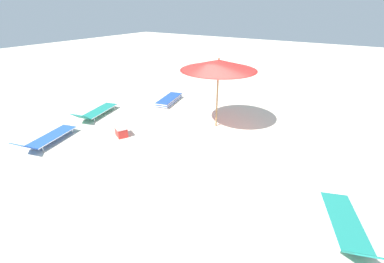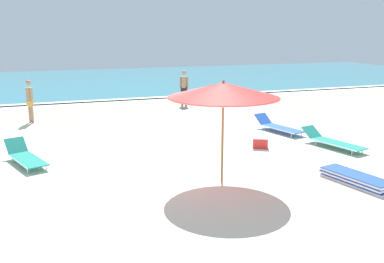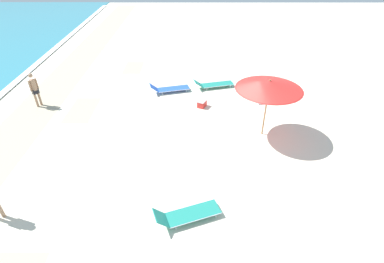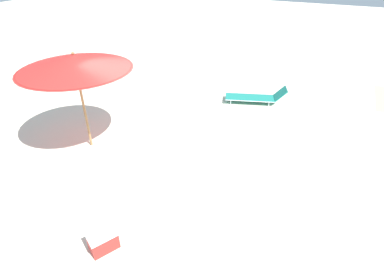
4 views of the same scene
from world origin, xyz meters
name	(u,v)px [view 2 (image 2 of 4)]	position (x,y,z in m)	size (l,w,h in m)	color
ground_plane	(168,170)	(0.00, 0.01, -0.08)	(60.00, 60.00, 0.16)	beige
ocean_water	(90,81)	(0.00, 20.89, 0.03)	(60.00, 18.33, 0.07)	teal
beach_umbrella	(223,90)	(0.95, -1.64, 2.35)	(2.73, 2.73, 2.60)	#9E7547
lounger_stack	(356,179)	(4.11, -2.80, 0.12)	(1.02, 1.97, 0.24)	blue
sun_lounger_under_umbrella	(333,141)	(5.67, 0.23, 0.21)	(1.14, 2.35, 0.52)	#1E8475
sun_lounger_beside_umbrella	(278,126)	(5.10, 2.71, 0.21)	(1.14, 2.26, 0.54)	blue
sun_lounger_near_water_left	(26,157)	(-3.78, 1.62, 0.22)	(1.28, 2.16, 0.58)	#1E8475
beachgoer_wading_adult	(184,86)	(3.50, 9.29, 1.00)	(0.39, 0.32, 1.76)	#A37A5B
beachgoer_shoreline_child	(30,99)	(-3.73, 7.47, 1.00)	(0.29, 0.41, 1.76)	#A37A5B
cooler_box	(260,142)	(3.40, 0.95, 0.19)	(0.60, 0.54, 0.37)	red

